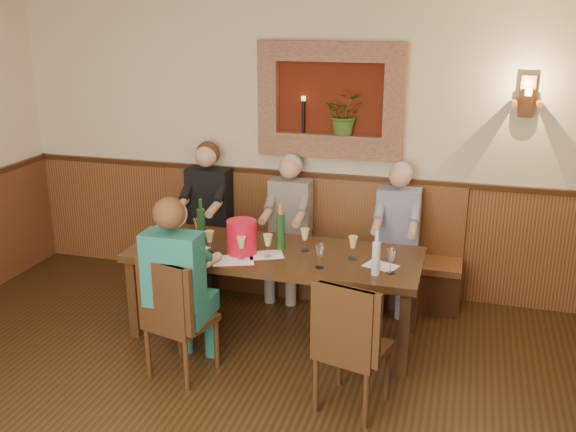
{
  "coord_description": "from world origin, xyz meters",
  "views": [
    {
      "loc": [
        1.47,
        -2.86,
        2.66
      ],
      "look_at": [
        0.1,
        1.9,
        1.05
      ],
      "focal_mm": 40.0,
      "sensor_mm": 36.0,
      "label": 1
    }
  ],
  "objects_px": {
    "wine_bottle_green_a": "(281,231)",
    "water_bottle": "(376,257)",
    "wine_bottle_green_b": "(201,224)",
    "bench": "(303,258)",
    "chair_near_left": "(181,340)",
    "person_bench_mid": "(288,238)",
    "spittoon_bucket": "(242,237)",
    "dining_table": "(275,260)",
    "chair_near_right": "(351,371)",
    "person_bench_left": "(207,227)",
    "person_bench_right": "(395,249)",
    "person_chair_front": "(181,302)"
  },
  "relations": [
    {
      "from": "spittoon_bucket",
      "to": "wine_bottle_green_b",
      "type": "relative_size",
      "value": 0.74
    },
    {
      "from": "wine_bottle_green_a",
      "to": "person_bench_mid",
      "type": "bearing_deg",
      "value": 101.54
    },
    {
      "from": "person_bench_left",
      "to": "person_bench_right",
      "type": "relative_size",
      "value": 1.06
    },
    {
      "from": "chair_near_right",
      "to": "person_bench_mid",
      "type": "height_order",
      "value": "person_bench_mid"
    },
    {
      "from": "chair_near_right",
      "to": "person_bench_mid",
      "type": "relative_size",
      "value": 0.72
    },
    {
      "from": "person_bench_right",
      "to": "water_bottle",
      "type": "height_order",
      "value": "person_bench_right"
    },
    {
      "from": "chair_near_right",
      "to": "wine_bottle_green_b",
      "type": "relative_size",
      "value": 2.6
    },
    {
      "from": "person_bench_left",
      "to": "wine_bottle_green_a",
      "type": "relative_size",
      "value": 3.63
    },
    {
      "from": "wine_bottle_green_b",
      "to": "bench",
      "type": "bearing_deg",
      "value": 52.64
    },
    {
      "from": "bench",
      "to": "wine_bottle_green_b",
      "type": "bearing_deg",
      "value": -127.36
    },
    {
      "from": "wine_bottle_green_a",
      "to": "person_chair_front",
      "type": "bearing_deg",
      "value": -121.76
    },
    {
      "from": "bench",
      "to": "water_bottle",
      "type": "height_order",
      "value": "bench"
    },
    {
      "from": "bench",
      "to": "wine_bottle_green_a",
      "type": "distance_m",
      "value": 1.06
    },
    {
      "from": "wine_bottle_green_b",
      "to": "dining_table",
      "type": "bearing_deg",
      "value": -5.17
    },
    {
      "from": "bench",
      "to": "chair_near_left",
      "type": "height_order",
      "value": "bench"
    },
    {
      "from": "chair_near_right",
      "to": "wine_bottle_green_b",
      "type": "xyz_separation_m",
      "value": [
        -1.49,
        0.94,
        0.62
      ]
    },
    {
      "from": "person_bench_mid",
      "to": "person_bench_right",
      "type": "height_order",
      "value": "person_bench_mid"
    },
    {
      "from": "chair_near_right",
      "to": "person_bench_left",
      "type": "distance_m",
      "value": 2.5
    },
    {
      "from": "bench",
      "to": "wine_bottle_green_b",
      "type": "height_order",
      "value": "wine_bottle_green_b"
    },
    {
      "from": "person_bench_right",
      "to": "wine_bottle_green_a",
      "type": "bearing_deg",
      "value": -138.2
    },
    {
      "from": "dining_table",
      "to": "chair_near_left",
      "type": "relative_size",
      "value": 2.49
    },
    {
      "from": "dining_table",
      "to": "person_chair_front",
      "type": "xyz_separation_m",
      "value": [
        -0.49,
        -0.78,
        -0.09
      ]
    },
    {
      "from": "person_bench_right",
      "to": "person_chair_front",
      "type": "bearing_deg",
      "value": -130.65
    },
    {
      "from": "person_chair_front",
      "to": "spittoon_bucket",
      "type": "height_order",
      "value": "person_chair_front"
    },
    {
      "from": "person_chair_front",
      "to": "wine_bottle_green_a",
      "type": "height_order",
      "value": "person_chair_front"
    },
    {
      "from": "bench",
      "to": "person_bench_mid",
      "type": "relative_size",
      "value": 2.2
    },
    {
      "from": "spittoon_bucket",
      "to": "wine_bottle_green_b",
      "type": "distance_m",
      "value": 0.46
    },
    {
      "from": "bench",
      "to": "wine_bottle_green_a",
      "type": "xyz_separation_m",
      "value": [
        0.03,
        -0.88,
        0.58
      ]
    },
    {
      "from": "person_bench_mid",
      "to": "wine_bottle_green_a",
      "type": "relative_size",
      "value": 3.45
    },
    {
      "from": "chair_near_left",
      "to": "person_bench_left",
      "type": "xyz_separation_m",
      "value": [
        -0.47,
        1.65,
        0.31
      ]
    },
    {
      "from": "person_bench_mid",
      "to": "water_bottle",
      "type": "bearing_deg",
      "value": -47.57
    },
    {
      "from": "spittoon_bucket",
      "to": "water_bottle",
      "type": "xyz_separation_m",
      "value": [
        1.12,
        -0.14,
        -0.0
      ]
    },
    {
      "from": "spittoon_bucket",
      "to": "person_bench_mid",
      "type": "bearing_deg",
      "value": 82.85
    },
    {
      "from": "person_chair_front",
      "to": "wine_bottle_green_a",
      "type": "xyz_separation_m",
      "value": [
        0.52,
        0.84,
        0.32
      ]
    },
    {
      "from": "person_chair_front",
      "to": "spittoon_bucket",
      "type": "xyz_separation_m",
      "value": [
        0.24,
        0.67,
        0.3
      ]
    },
    {
      "from": "person_bench_right",
      "to": "person_chair_front",
      "type": "relative_size",
      "value": 0.95
    },
    {
      "from": "dining_table",
      "to": "chair_near_right",
      "type": "distance_m",
      "value": 1.26
    },
    {
      "from": "person_bench_right",
      "to": "spittoon_bucket",
      "type": "distance_m",
      "value": 1.52
    },
    {
      "from": "person_bench_mid",
      "to": "person_bench_right",
      "type": "relative_size",
      "value": 1.01
    },
    {
      "from": "person_chair_front",
      "to": "water_bottle",
      "type": "bearing_deg",
      "value": 21.12
    },
    {
      "from": "person_bench_left",
      "to": "person_bench_right",
      "type": "xyz_separation_m",
      "value": [
        1.86,
        0.0,
        -0.04
      ]
    },
    {
      "from": "bench",
      "to": "person_chair_front",
      "type": "distance_m",
      "value": 1.81
    },
    {
      "from": "person_bench_mid",
      "to": "wine_bottle_green_b",
      "type": "relative_size",
      "value": 3.61
    },
    {
      "from": "bench",
      "to": "person_bench_left",
      "type": "distance_m",
      "value": 1.01
    },
    {
      "from": "chair_near_left",
      "to": "person_chair_front",
      "type": "distance_m",
      "value": 0.31
    },
    {
      "from": "chair_near_left",
      "to": "person_bench_mid",
      "type": "height_order",
      "value": "person_bench_mid"
    },
    {
      "from": "dining_table",
      "to": "person_bench_mid",
      "type": "xyz_separation_m",
      "value": [
        -0.13,
        0.84,
        -0.11
      ]
    },
    {
      "from": "bench",
      "to": "water_bottle",
      "type": "relative_size",
      "value": 8.66
    },
    {
      "from": "wine_bottle_green_a",
      "to": "water_bottle",
      "type": "relative_size",
      "value": 1.14
    },
    {
      "from": "chair_near_left",
      "to": "person_bench_mid",
      "type": "distance_m",
      "value": 1.71
    }
  ]
}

